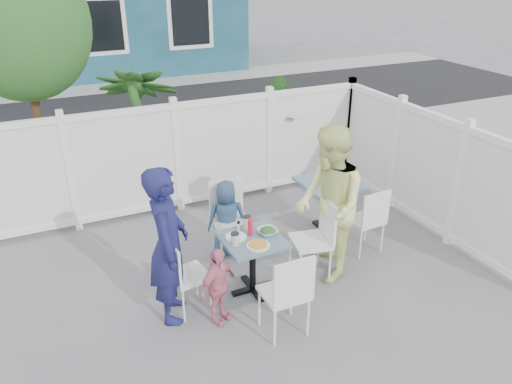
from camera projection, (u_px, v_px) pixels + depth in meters
name	position (u px, v px, depth m)	size (l,w,h in m)	color
ground	(236.00, 302.00, 5.42)	(80.00, 80.00, 0.00)	slate
near_sidewalk	(151.00, 175.00, 8.53)	(24.00, 2.60, 0.01)	gray
street	(113.00, 117.00, 11.57)	(24.00, 5.00, 0.01)	black
far_sidewalk	(93.00, 88.00, 14.12)	(24.00, 1.60, 0.01)	gray
fence_back	(177.00, 159.00, 7.09)	(5.86, 0.08, 1.60)	white
fence_right	(424.00, 171.00, 6.70)	(0.08, 3.66, 1.60)	white
tree	(20.00, 25.00, 6.41)	(1.80, 1.62, 3.59)	#382316
potted_shrub_a	(144.00, 132.00, 7.45)	(1.14, 1.14, 2.03)	#275623
potted_shrub_b	(261.00, 132.00, 8.17)	(1.42, 1.23, 1.57)	#275623
main_table	(253.00, 250.00, 5.40)	(0.65, 0.65, 0.67)	#436571
spare_table	(328.00, 193.00, 6.54)	(0.71, 0.71, 0.75)	#436571
chair_left	(182.00, 271.00, 5.09)	(0.43, 0.44, 0.86)	white
chair_right	(318.00, 233.00, 5.65)	(0.49, 0.50, 0.96)	white
chair_back	(229.00, 213.00, 6.13)	(0.46, 0.44, 0.95)	white
chair_near	(288.00, 290.00, 4.73)	(0.43, 0.41, 0.94)	white
chair_spare	(369.00, 217.00, 6.12)	(0.42, 0.41, 0.88)	white
man	(168.00, 245.00, 4.90)	(0.61, 0.40, 1.67)	#17194B
woman	(329.00, 205.00, 5.55)	(0.87, 0.68, 1.80)	#E1F44D
boy	(227.00, 219.00, 6.10)	(0.48, 0.31, 0.99)	navy
toddler	(218.00, 286.00, 4.97)	(0.50, 0.21, 0.86)	pink
plate_main	(258.00, 246.00, 5.19)	(0.25, 0.25, 0.02)	white
plate_side	(236.00, 237.00, 5.34)	(0.23, 0.23, 0.02)	white
salad_bowl	(268.00, 232.00, 5.41)	(0.22, 0.22, 0.05)	white
coffee_cup_a	(235.00, 240.00, 5.18)	(0.09, 0.09, 0.13)	beige
coffee_cup_b	(247.00, 222.00, 5.52)	(0.08, 0.08, 0.13)	beige
ketchup_bottle	(250.00, 228.00, 5.36)	(0.05, 0.05, 0.18)	red
salt_shaker	(239.00, 227.00, 5.47)	(0.03, 0.03, 0.07)	white
pepper_shaker	(239.00, 224.00, 5.53)	(0.03, 0.03, 0.07)	black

